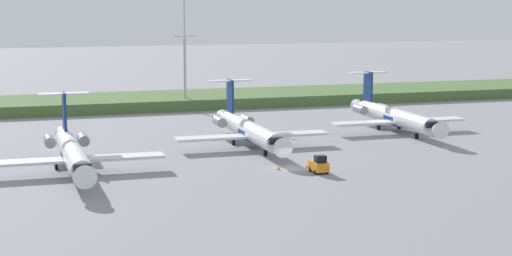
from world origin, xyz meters
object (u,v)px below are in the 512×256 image
Objects in this scene: regional_jet_nearest at (72,152)px; antenna_mast at (185,63)px; safety_cone_mid_marker at (306,166)px; regional_jet_second at (249,130)px; baggage_tug at (319,165)px; regional_jet_third at (394,116)px; safety_cone_front_marker at (279,168)px.

regional_jet_nearest is 62.00m from antenna_mast.
antenna_mast reaches higher than safety_cone_mid_marker.
regional_jet_nearest is at bearing -157.55° from regional_jet_second.
antenna_mast is at bearing 92.44° from baggage_tug.
regional_jet_second is 27.94m from regional_jet_third.
regional_jet_third reaches higher than safety_cone_front_marker.
regional_jet_third is (27.06, 6.95, 0.00)m from regional_jet_second.
regional_jet_second reaches higher than safety_cone_mid_marker.
baggage_tug is (2.78, -65.35, -8.12)m from antenna_mast.
baggage_tug is (29.66, -9.87, -1.53)m from regional_jet_nearest.
safety_cone_front_marker is 1.00× the size of safety_cone_mid_marker.
antenna_mast is (-26.89, 37.50, 6.59)m from regional_jet_third.
regional_jet_second is (26.70, 11.03, 0.00)m from regional_jet_nearest.
safety_cone_front_marker is (-28.39, -24.64, -2.26)m from regional_jet_third.
regional_jet_third is at bearing 14.41° from regional_jet_second.
baggage_tug is at bearing -87.56° from antenna_mast.
safety_cone_mid_marker is (-0.51, 3.12, -0.73)m from baggage_tug.
safety_cone_front_marker is (-1.50, -62.14, -8.85)m from antenna_mast.
safety_cone_front_marker is (-4.29, 3.21, -0.73)m from baggage_tug.
safety_cone_front_marker is at bearing -139.05° from regional_jet_third.
regional_jet_nearest is at bearing 161.60° from baggage_tug.
regional_jet_nearest is 1.00× the size of regional_jet_third.
regional_jet_second is 56.36× the size of safety_cone_mid_marker.
safety_cone_mid_marker is (3.77, -0.09, 0.00)m from safety_cone_front_marker.
regional_jet_nearest is 26.33m from safety_cone_front_marker.
baggage_tug is 5.41m from safety_cone_front_marker.
regional_jet_second is 44.94m from antenna_mast.
regional_jet_third reaches higher than safety_cone_mid_marker.
baggage_tug is at bearing -81.96° from regional_jet_second.
regional_jet_third is 37.66m from safety_cone_front_marker.
safety_cone_front_marker and safety_cone_mid_marker have the same top height.
regional_jet_nearest is 1.41× the size of antenna_mast.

